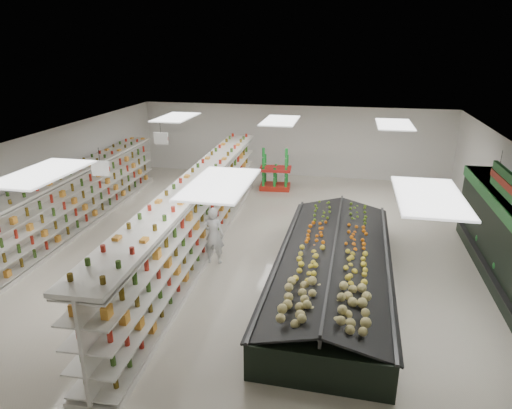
% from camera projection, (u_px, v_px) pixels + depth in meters
% --- Properties ---
extents(floor, '(16.00, 16.00, 0.00)m').
position_uv_depth(floor, '(259.00, 245.00, 13.89)').
color(floor, beige).
rests_on(floor, ground).
extents(ceiling, '(14.00, 16.00, 0.02)m').
position_uv_depth(ceiling, '(259.00, 142.00, 12.82)').
color(ceiling, white).
rests_on(ceiling, wall_back).
extents(wall_back, '(14.00, 0.02, 3.20)m').
position_uv_depth(wall_back, '(293.00, 141.00, 20.74)').
color(wall_back, silver).
rests_on(wall_back, floor).
extents(wall_front, '(14.00, 0.02, 3.20)m').
position_uv_depth(wall_front, '(140.00, 385.00, 5.97)').
color(wall_front, silver).
rests_on(wall_front, floor).
extents(wall_left, '(0.02, 16.00, 3.20)m').
position_uv_depth(wall_left, '(46.00, 182.00, 14.68)').
color(wall_left, silver).
rests_on(wall_left, floor).
extents(aisle_sign_near, '(0.52, 0.06, 0.75)m').
position_uv_depth(aisle_sign_near, '(100.00, 168.00, 11.84)').
color(aisle_sign_near, white).
rests_on(aisle_sign_near, ceiling).
extents(aisle_sign_far, '(0.52, 0.06, 0.75)m').
position_uv_depth(aisle_sign_far, '(161.00, 138.00, 15.53)').
color(aisle_sign_far, white).
rests_on(aisle_sign_far, ceiling).
extents(gondola_left, '(1.18, 11.35, 1.96)m').
position_uv_depth(gondola_left, '(73.00, 203.00, 14.81)').
color(gondola_left, silver).
rests_on(gondola_left, floor).
extents(gondola_center, '(1.40, 12.94, 2.24)m').
position_uv_depth(gondola_center, '(198.00, 218.00, 13.25)').
color(gondola_center, silver).
rests_on(gondola_center, floor).
extents(produce_island, '(2.99, 7.83, 1.16)m').
position_uv_depth(produce_island, '(333.00, 267.00, 11.44)').
color(produce_island, black).
rests_on(produce_island, floor).
extents(soda_endcap, '(1.35, 0.97, 1.66)m').
position_uv_depth(soda_endcap, '(275.00, 171.00, 18.97)').
color(soda_endcap, '#AE2213').
rests_on(soda_endcap, floor).
extents(shopper_main, '(0.62, 0.42, 1.64)m').
position_uv_depth(shopper_main, '(213.00, 235.00, 12.55)').
color(shopper_main, silver).
rests_on(shopper_main, floor).
extents(shopper_background, '(0.77, 0.93, 1.65)m').
position_uv_depth(shopper_background, '(214.00, 173.00, 18.49)').
color(shopper_background, tan).
rests_on(shopper_background, floor).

